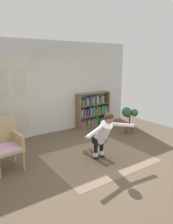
{
  "coord_description": "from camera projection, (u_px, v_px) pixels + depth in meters",
  "views": [
    {
      "loc": [
        -2.91,
        -3.54,
        2.28
      ],
      "look_at": [
        0.0,
        0.66,
        1.05
      ],
      "focal_mm": 34.01,
      "sensor_mm": 36.0,
      "label": 1
    }
  ],
  "objects": [
    {
      "name": "bookshelf",
      "position": [
        93.0,
        110.0,
        7.57
      ],
      "size": [
        1.31,
        0.3,
        1.2
      ],
      "color": "brown",
      "rests_on": "ground"
    },
    {
      "name": "double_door",
      "position": [
        12.0,
        99.0,
        6.01
      ],
      "size": [
        1.22,
        0.05,
        2.45
      ],
      "color": "beige",
      "rests_on": "ground"
    },
    {
      "name": "back_wall",
      "position": [
        52.0,
        88.0,
        6.72
      ],
      "size": [
        6.0,
        0.1,
        2.9
      ],
      "primitive_type": "cube",
      "color": "silver",
      "rests_on": "ground"
    },
    {
      "name": "ground_plane",
      "position": [
        102.0,
        161.0,
        4.98
      ],
      "size": [
        7.2,
        7.2,
        0.0
      ],
      "primitive_type": "plane",
      "color": "brown"
    },
    {
      "name": "potted_plant",
      "position": [
        129.0,
        117.0,
        6.81
      ],
      "size": [
        0.48,
        0.42,
        0.85
      ],
      "color": "brown",
      "rests_on": "ground"
    },
    {
      "name": "person_skier",
      "position": [
        104.0,
        132.0,
        4.81
      ],
      "size": [
        1.48,
        0.63,
        1.12
      ],
      "color": "white",
      "rests_on": "skis_pair"
    },
    {
      "name": "wicker_chair",
      "position": [
        5.0,
        143.0,
        4.54
      ],
      "size": [
        0.66,
        0.66,
        1.1
      ],
      "color": "tan",
      "rests_on": "ground"
    },
    {
      "name": "rug",
      "position": [
        98.0,
        158.0,
        5.11
      ],
      "size": [
        2.32,
        1.92,
        0.01
      ],
      "primitive_type": "cube",
      "color": "#7E6955",
      "rests_on": "ground"
    },
    {
      "name": "skis_pair",
      "position": [
        98.0,
        157.0,
        5.14
      ],
      "size": [
        0.29,
        0.91,
        0.07
      ],
      "color": "#4F4127",
      "rests_on": "rug"
    }
  ]
}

